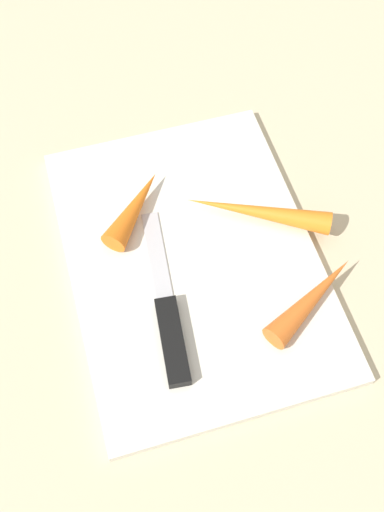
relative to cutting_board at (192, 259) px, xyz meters
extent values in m
plane|color=#C6B793|center=(0.00, 0.00, -0.01)|extent=(1.40, 1.40, 0.00)
cube|color=silver|center=(0.00, 0.00, 0.00)|extent=(0.36, 0.26, 0.01)
cube|color=#B7B7BC|center=(-0.01, -0.04, 0.01)|extent=(0.11, 0.03, 0.00)
cube|color=black|center=(0.09, -0.05, 0.01)|extent=(0.09, 0.03, 0.01)
cone|color=orange|center=(0.09, 0.10, 0.02)|extent=(0.08, 0.12, 0.03)
cone|color=orange|center=(-0.07, -0.04, 0.02)|extent=(0.10, 0.09, 0.03)
cone|color=orange|center=(-0.03, 0.08, 0.02)|extent=(0.10, 0.15, 0.03)
camera|label=1|loc=(0.30, -0.09, 0.55)|focal=41.57mm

